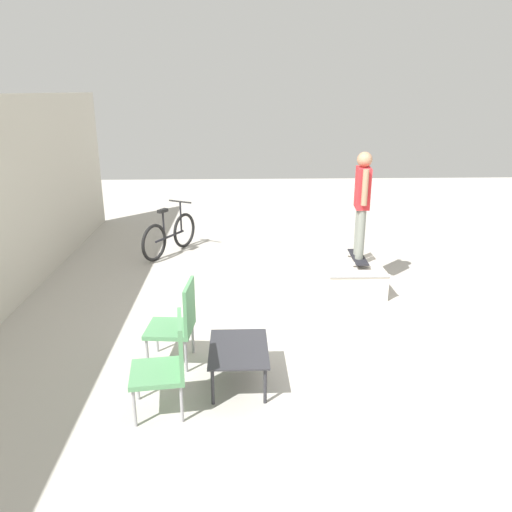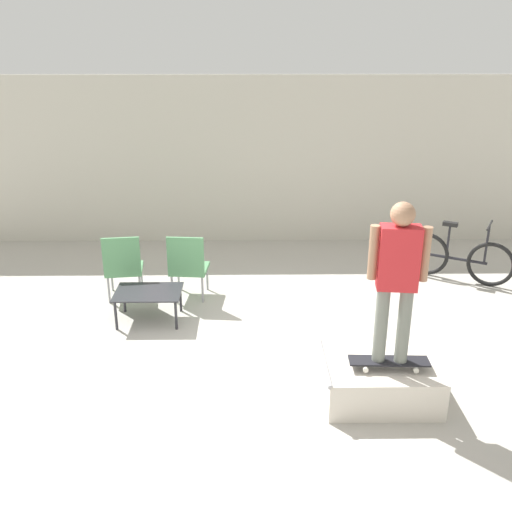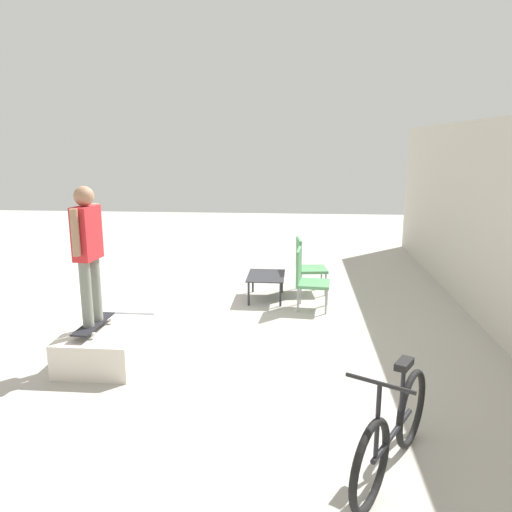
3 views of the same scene
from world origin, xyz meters
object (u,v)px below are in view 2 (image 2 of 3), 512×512
at_px(skateboard_on_ramp, 389,361).
at_px(patio_chair_left, 123,264).
at_px(patio_chair_right, 188,264).
at_px(skate_ramp_box, 379,380).
at_px(coffee_table, 148,295).
at_px(bicycle, 458,258).
at_px(person_skater, 397,272).

distance_m(skateboard_on_ramp, patio_chair_left, 4.14).
distance_m(patio_chair_left, patio_chair_right, 0.93).
height_order(skate_ramp_box, coffee_table, skate_ramp_box).
relative_size(skate_ramp_box, skateboard_on_ramp, 1.46).
relative_size(patio_chair_left, bicycle, 0.67).
relative_size(skate_ramp_box, coffee_table, 1.36).
bearing_deg(bicycle, skate_ramp_box, -92.04).
relative_size(skateboard_on_ramp, patio_chair_right, 0.83).
height_order(skateboard_on_ramp, bicycle, bicycle).
xyz_separation_m(coffee_table, patio_chair_left, (-0.46, 0.69, 0.16)).
relative_size(person_skater, patio_chair_right, 1.67).
xyz_separation_m(skate_ramp_box, person_skater, (0.05, -0.11, 1.27)).
xyz_separation_m(coffee_table, patio_chair_right, (0.46, 0.69, 0.16)).
height_order(person_skater, bicycle, person_skater).
bearing_deg(skateboard_on_ramp, patio_chair_left, 143.17).
bearing_deg(patio_chair_left, patio_chair_right, 172.90).
distance_m(coffee_table, patio_chair_left, 0.85).
height_order(skate_ramp_box, patio_chair_right, patio_chair_right).
bearing_deg(skate_ramp_box, person_skater, -64.42).
xyz_separation_m(person_skater, coffee_table, (-2.75, 1.92, -1.11)).
bearing_deg(skate_ramp_box, patio_chair_right, 131.78).
relative_size(person_skater, patio_chair_left, 1.67).
relative_size(skateboard_on_ramp, person_skater, 0.49).
xyz_separation_m(skateboard_on_ramp, patio_chair_left, (-3.21, 2.62, 0.03)).
relative_size(patio_chair_right, bicycle, 0.67).
bearing_deg(person_skater, skate_ramp_box, 121.87).
distance_m(skate_ramp_box, patio_chair_right, 3.37).
height_order(skate_ramp_box, person_skater, person_skater).
distance_m(skateboard_on_ramp, bicycle, 3.73).
distance_m(person_skater, bicycle, 3.89).
xyz_separation_m(person_skater, patio_chair_right, (-2.29, 2.61, -0.95)).
height_order(skateboard_on_ramp, coffee_table, skateboard_on_ramp).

